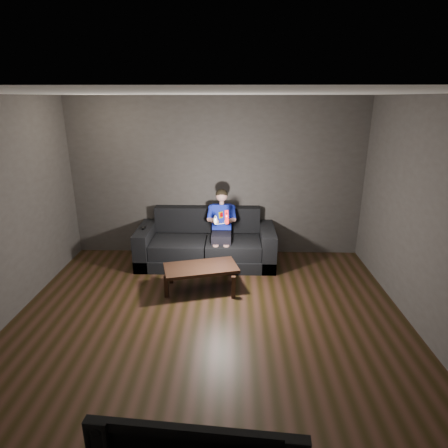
{
  "coord_description": "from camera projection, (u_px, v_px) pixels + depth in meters",
  "views": [
    {
      "loc": [
        0.28,
        -3.79,
        2.66
      ],
      "look_at": [
        0.15,
        1.55,
        0.85
      ],
      "focal_mm": 30.0,
      "sensor_mm": 36.0,
      "label": 1
    }
  ],
  "objects": [
    {
      "name": "floor",
      "position": [
        208.0,
        333.0,
        4.45
      ],
      "size": [
        5.0,
        5.0,
        0.0
      ],
      "primitive_type": "plane",
      "color": "black",
      "rests_on": "ground"
    },
    {
      "name": "wii_remote_red",
      "position": [
        226.0,
        217.0,
        5.6
      ],
      "size": [
        0.07,
        0.09,
        0.21
      ],
      "color": "red",
      "rests_on": "child"
    },
    {
      "name": "sofa",
      "position": [
        206.0,
        246.0,
        6.31
      ],
      "size": [
        2.26,
        0.98,
        0.87
      ],
      "color": "black",
      "rests_on": "floor"
    },
    {
      "name": "ceiling",
      "position": [
        204.0,
        93.0,
        3.58
      ],
      "size": [
        5.0,
        5.0,
        0.02
      ],
      "primitive_type": "cube",
      "color": "white",
      "rests_on": "back_wall"
    },
    {
      "name": "wii_remote_black",
      "position": [
        144.0,
        228.0,
        6.14
      ],
      "size": [
        0.04,
        0.14,
        0.03
      ],
      "color": "black",
      "rests_on": "sofa"
    },
    {
      "name": "right_wall",
      "position": [
        442.0,
        228.0,
        3.96
      ],
      "size": [
        0.04,
        5.0,
        2.7
      ],
      "primitive_type": "cube",
      "color": "#3A3533",
      "rests_on": "ground"
    },
    {
      "name": "back_wall",
      "position": [
        217.0,
        178.0,
        6.38
      ],
      "size": [
        5.0,
        0.04,
        2.7
      ],
      "primitive_type": "cube",
      "color": "#3A3533",
      "rests_on": "ground"
    },
    {
      "name": "coffee_table",
      "position": [
        201.0,
        270.0,
        5.35
      ],
      "size": [
        1.13,
        0.76,
        0.37
      ],
      "color": "black",
      "rests_on": "floor"
    },
    {
      "name": "child",
      "position": [
        222.0,
        221.0,
        6.1
      ],
      "size": [
        0.47,
        0.58,
        1.16
      ],
      "color": "black",
      "rests_on": "sofa"
    },
    {
      "name": "nunchuk_white",
      "position": [
        215.0,
        220.0,
        5.63
      ],
      "size": [
        0.06,
        0.09,
        0.14
      ],
      "color": "silver",
      "rests_on": "child"
    },
    {
      "name": "front_wall",
      "position": [
        167.0,
        411.0,
        1.65
      ],
      "size": [
        5.0,
        0.04,
        2.7
      ],
      "primitive_type": "cube",
      "color": "#3A3533",
      "rests_on": "ground"
    }
  ]
}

